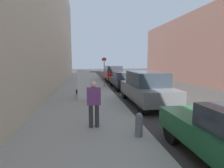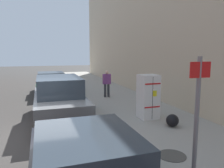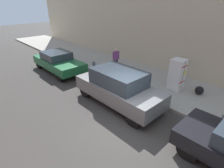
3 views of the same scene
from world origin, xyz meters
The scene contains 12 objects.
ground_plane centered at (0.00, 0.00, 0.00)m, with size 80.00×80.00×0.00m, color #383533.
sidewalk_slab centered at (-4.24, 0.00, 0.07)m, with size 4.07×44.00×0.14m, color #9E998E.
building_facade_near centered at (-7.49, 0.00, 5.43)m, with size 2.42×39.60×10.86m, color beige.
discarded_refrigerator centered at (-4.24, -0.25, 1.00)m, with size 0.72×0.71×1.71m.
manhole_cover centered at (-3.30, 2.85, 0.15)m, with size 0.70×0.70×0.02m, color #47443F.
street_sign_post centered at (-2.52, 4.58, 1.54)m, with size 0.36×0.07×2.51m.
fire_hydrant centered at (-2.64, -5.60, 0.50)m, with size 0.22×0.22×0.71m.
trash_bag centered at (-4.56, 0.96, 0.36)m, with size 0.44×0.44×0.44m, color black.
pedestrian_walking_far centered at (-3.90, -4.69, 1.02)m, with size 0.45×0.22×1.55m.
parked_suv_gray centered at (-0.93, -1.48, 0.91)m, with size 1.85×4.56×1.76m.
parked_sedan_dark centered at (-0.93, 4.07, 0.72)m, with size 1.85×4.57×1.39m.
parked_suv_red centered at (-0.93, 9.55, 0.90)m, with size 1.89×4.83×1.75m.
Camera 1 is at (-4.17, -10.31, 2.35)m, focal length 28.00 mm.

